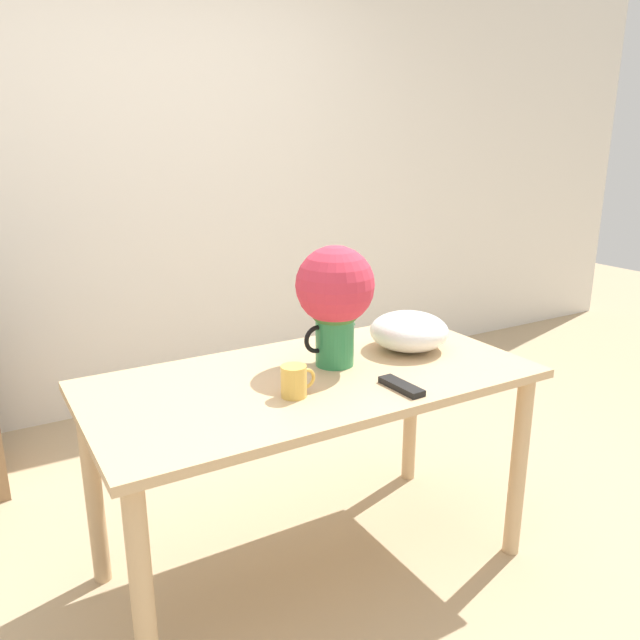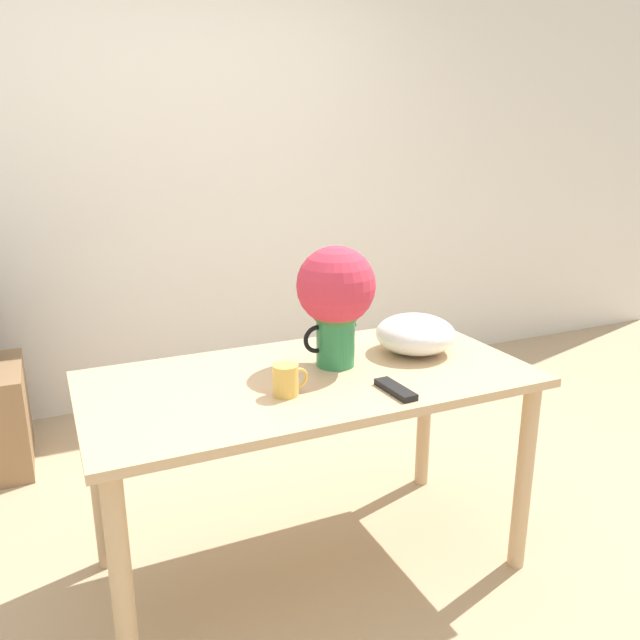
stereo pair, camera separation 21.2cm
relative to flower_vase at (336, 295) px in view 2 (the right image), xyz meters
name	(u,v)px [view 2 (the right image)]	position (x,y,z in m)	size (l,w,h in m)	color
ground_plane	(287,562)	(-0.20, -0.01, -1.00)	(12.00, 12.00, 0.00)	tan
wall_back	(168,178)	(-0.20, 1.74, 0.30)	(8.00, 0.05, 2.60)	silver
table	(311,403)	(-0.12, -0.05, -0.36)	(1.50, 0.75, 0.75)	tan
flower_vase	(336,295)	(0.00, 0.00, 0.00)	(0.27, 0.27, 0.42)	#2D844C
coffee_mug	(287,380)	(-0.25, -0.18, -0.20)	(0.12, 0.08, 0.10)	gold
white_bowl	(415,334)	(0.33, 0.00, -0.18)	(0.29, 0.29, 0.14)	white
remote_control	(395,389)	(0.06, -0.30, -0.24)	(0.06, 0.18, 0.02)	black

